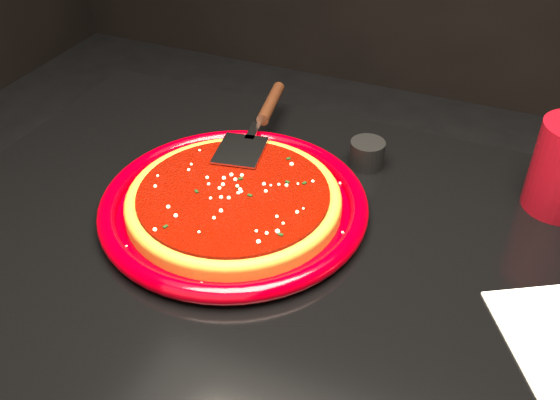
% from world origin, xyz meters
% --- Properties ---
extents(plate, '(0.48, 0.48, 0.03)m').
position_xyz_m(plate, '(-0.17, 0.06, 0.76)').
color(plate, '#7F0008').
rests_on(plate, table).
extents(pizza_crust, '(0.38, 0.38, 0.02)m').
position_xyz_m(pizza_crust, '(-0.17, 0.06, 0.77)').
color(pizza_crust, brown).
rests_on(pizza_crust, plate).
extents(pizza_crust_rim, '(0.38, 0.38, 0.02)m').
position_xyz_m(pizza_crust_rim, '(-0.17, 0.06, 0.78)').
color(pizza_crust_rim, brown).
rests_on(pizza_crust_rim, plate).
extents(pizza_sauce, '(0.34, 0.34, 0.01)m').
position_xyz_m(pizza_sauce, '(-0.17, 0.06, 0.78)').
color(pizza_sauce, '#650700').
rests_on(pizza_sauce, plate).
extents(parmesan_dusting, '(0.27, 0.27, 0.01)m').
position_xyz_m(parmesan_dusting, '(-0.17, 0.06, 0.79)').
color(parmesan_dusting, '#F8EDC1').
rests_on(parmesan_dusting, plate).
extents(basil_flecks, '(0.25, 0.25, 0.00)m').
position_xyz_m(basil_flecks, '(-0.17, 0.06, 0.79)').
color(basil_flecks, black).
rests_on(basil_flecks, plate).
extents(pizza_server, '(0.14, 0.31, 0.02)m').
position_xyz_m(pizza_server, '(-0.21, 0.24, 0.80)').
color(pizza_server, silver).
rests_on(pizza_server, plate).
extents(ramekin, '(0.06, 0.06, 0.04)m').
position_xyz_m(ramekin, '(-0.03, 0.26, 0.77)').
color(ramekin, black).
rests_on(ramekin, table).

